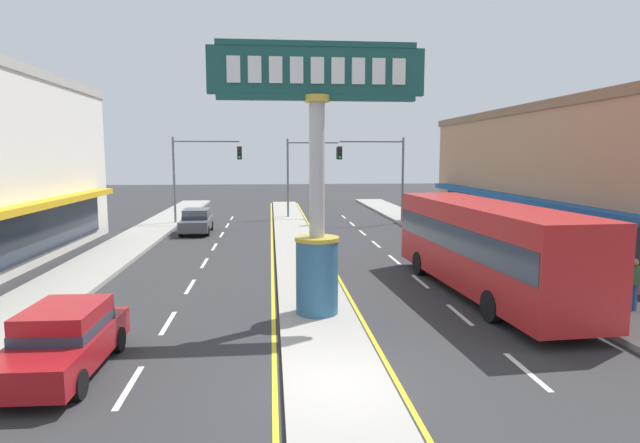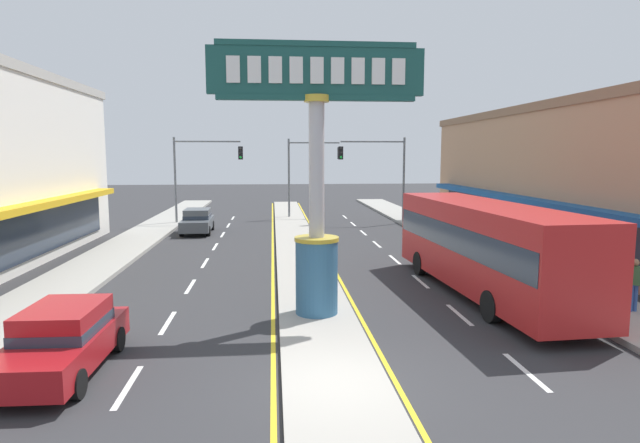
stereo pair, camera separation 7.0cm
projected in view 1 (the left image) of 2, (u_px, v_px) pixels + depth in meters
name	position (u px, v px, depth m)	size (l,w,h in m)	color
ground_plane	(337.00, 387.00, 11.41)	(160.00, 160.00, 0.00)	#303033
median_strip	(296.00, 244.00, 29.18)	(2.31, 52.00, 0.14)	#A39E93
sidewalk_left	(114.00, 253.00, 26.36)	(2.81, 60.00, 0.18)	#9E9B93
sidewalk_right	(471.00, 247.00, 28.05)	(2.81, 60.00, 0.18)	#9E9B93
lane_markings	(298.00, 250.00, 27.85)	(9.05, 52.00, 0.01)	silver
district_sign	(317.00, 189.00, 15.79)	(6.32, 1.35, 8.06)	#33668C
storefront_right	(589.00, 177.00, 28.74)	(9.37, 26.37, 7.56)	tan
traffic_light_left_side	(199.00, 165.00, 37.39)	(4.86, 0.46, 6.20)	slate
traffic_light_right_side	(379.00, 165.00, 38.03)	(4.86, 0.46, 6.20)	slate
traffic_light_median_far	(307.00, 165.00, 41.29)	(4.20, 0.46, 6.20)	slate
bus_near_right_lane	(485.00, 243.00, 18.65)	(3.18, 11.33, 3.26)	#B21E1E
sedan_far_right_lane	(196.00, 221.00, 33.75)	(1.91, 4.34, 1.53)	#4C5156
sedan_near_left_lane	(64.00, 339.00, 12.04)	(1.91, 4.34, 1.53)	maroon
pedestrian_near_kerb	(634.00, 281.00, 16.24)	(0.41, 0.45, 1.63)	#2D4C8C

